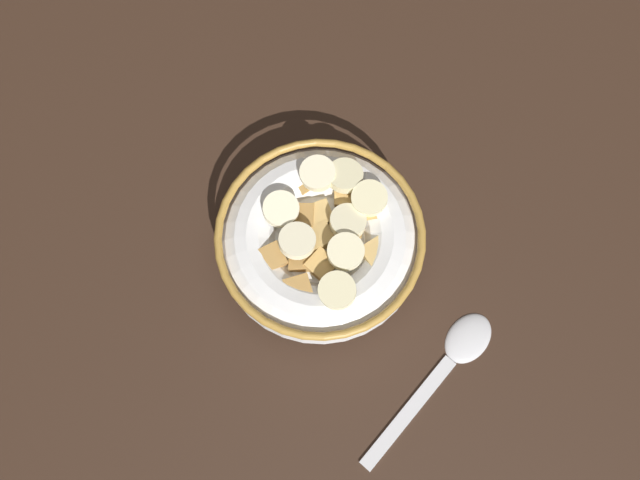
# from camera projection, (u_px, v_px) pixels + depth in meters

# --- Properties ---
(ground_plane) EXTENTS (1.28, 1.28, 0.02)m
(ground_plane) POSITION_uv_depth(u_px,v_px,m) (320.00, 255.00, 0.50)
(ground_plane) COLOR #332116
(cereal_bowl) EXTENTS (0.15, 0.15, 0.06)m
(cereal_bowl) POSITION_uv_depth(u_px,v_px,m) (320.00, 242.00, 0.47)
(cereal_bowl) COLOR white
(cereal_bowl) RESTS_ON ground_plane
(spoon) EXTENTS (0.11, 0.12, 0.01)m
(spoon) POSITION_uv_depth(u_px,v_px,m) (454.00, 356.00, 0.46)
(spoon) COLOR silver
(spoon) RESTS_ON ground_plane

